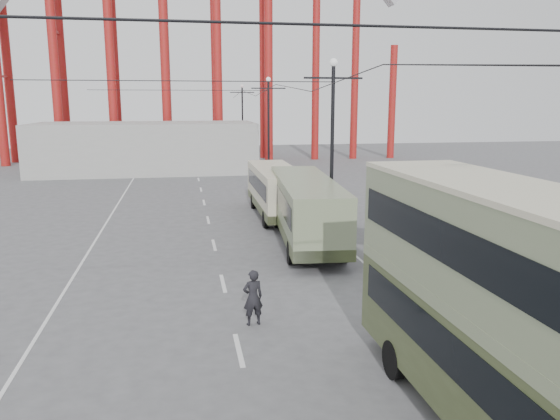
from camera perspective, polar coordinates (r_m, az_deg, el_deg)
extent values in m
cube|color=silver|center=(30.53, -7.25, -2.22)|extent=(0.15, 82.00, 0.01)
cube|color=silver|center=(32.43, 4.02, -1.36)|extent=(0.12, 120.00, 0.01)
cube|color=silver|center=(31.80, -18.21, -2.16)|extent=(0.12, 120.00, 0.01)
cylinder|color=black|center=(29.88, 5.46, 6.27)|extent=(0.20, 0.20, 9.00)
cylinder|color=black|center=(30.54, 5.31, -1.70)|extent=(0.44, 0.44, 0.50)
cube|color=black|center=(29.80, 5.60, 13.56)|extent=(3.20, 0.10, 0.10)
sphere|color=white|center=(29.85, 5.63, 15.10)|extent=(0.44, 0.44, 0.44)
cylinder|color=black|center=(51.37, -1.20, 8.36)|extent=(0.20, 0.20, 9.00)
cylinder|color=black|center=(51.75, -1.18, 3.66)|extent=(0.44, 0.44, 0.50)
cube|color=black|center=(51.32, -1.22, 12.60)|extent=(3.20, 0.10, 0.10)
sphere|color=white|center=(51.35, -1.23, 13.49)|extent=(0.44, 0.44, 0.44)
cylinder|color=black|center=(73.16, -3.94, 9.18)|extent=(0.20, 0.20, 9.00)
cylinder|color=black|center=(73.43, -3.89, 5.87)|extent=(0.44, 0.44, 0.50)
cube|color=black|center=(73.13, -3.98, 12.16)|extent=(3.20, 0.10, 0.10)
sphere|color=white|center=(73.14, -3.99, 12.79)|extent=(0.44, 0.44, 0.44)
cylinder|color=maroon|center=(72.40, -26.46, 11.61)|extent=(1.00, 1.00, 18.00)
cylinder|color=maroon|center=(67.37, -22.67, 15.87)|extent=(1.00, 1.00, 27.00)
cylinder|color=maroon|center=(71.28, -21.98, 15.62)|extent=(1.00, 1.00, 27.00)
cylinder|color=maroon|center=(67.01, -17.65, 20.11)|extent=(1.00, 1.00, 36.00)
cylinder|color=maroon|center=(70.94, -17.22, 19.61)|extent=(1.00, 1.00, 36.00)
cylinder|color=maroon|center=(69.13, 3.81, 17.79)|extent=(0.90, 0.90, 30.00)
cylinder|color=maroon|center=(70.14, 7.86, 14.33)|extent=(0.90, 0.90, 22.00)
cylinder|color=maroon|center=(71.72, 11.64, 10.94)|extent=(0.90, 0.90, 14.00)
cube|color=#969691|center=(57.96, -13.78, 6.39)|extent=(22.00, 10.00, 5.00)
cube|color=#364022|center=(12.68, 22.03, -14.79)|extent=(2.61, 10.10, 2.22)
cube|color=black|center=(12.50, 22.18, -12.91)|extent=(2.63, 8.08, 0.91)
cube|color=#717E5C|center=(12.20, 22.47, -9.45)|extent=(2.63, 10.10, 0.30)
cube|color=#717E5C|center=(11.83, 22.92, -3.72)|extent=(2.61, 10.10, 2.22)
cube|color=black|center=(11.81, 22.96, -3.24)|extent=(2.64, 9.49, 0.86)
cube|color=beige|center=(11.61, 23.36, 1.87)|extent=(2.63, 10.10, 0.12)
cylinder|color=black|center=(14.92, 11.84, -15.06)|extent=(0.29, 1.01, 1.01)
cylinder|color=black|center=(15.88, 19.69, -13.83)|extent=(0.29, 1.01, 1.01)
cube|color=#717E5C|center=(27.72, 2.71, 0.33)|extent=(3.60, 11.66, 2.50)
cube|color=black|center=(27.64, 2.72, 1.18)|extent=(3.53, 10.41, 0.99)
cube|color=#364022|center=(27.92, 2.69, -1.66)|extent=(3.62, 11.66, 0.52)
cube|color=#717E5C|center=(27.50, 2.73, 3.07)|extent=(3.62, 11.66, 0.17)
cylinder|color=black|center=(31.00, -0.29, -0.95)|extent=(0.38, 1.06, 1.04)
cylinder|color=black|center=(31.28, 4.01, -0.86)|extent=(0.38, 1.06, 1.04)
cylinder|color=black|center=(24.34, 1.10, -4.35)|extent=(0.38, 1.06, 1.04)
cylinder|color=black|center=(24.71, 6.56, -4.19)|extent=(0.38, 1.06, 1.04)
cube|color=beige|center=(34.02, -0.43, 2.18)|extent=(2.55, 9.81, 2.35)
cube|color=black|center=(33.96, -0.43, 2.83)|extent=(2.58, 8.63, 0.93)
cube|color=#364022|center=(34.17, -0.42, 0.64)|extent=(2.58, 9.81, 0.49)
cube|color=beige|center=(33.84, -0.43, 4.27)|extent=(2.57, 9.81, 0.16)
cylinder|color=black|center=(36.55, -2.77, 0.86)|extent=(0.28, 0.98, 0.98)
cylinder|color=black|center=(36.87, 0.65, 0.96)|extent=(0.28, 0.98, 0.98)
cylinder|color=black|center=(31.22, -1.57, -0.92)|extent=(0.28, 0.98, 0.98)
cylinder|color=black|center=(31.60, 2.40, -0.78)|extent=(0.28, 0.98, 0.98)
imported|color=black|center=(17.67, -2.85, -9.12)|extent=(0.74, 0.56, 1.83)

